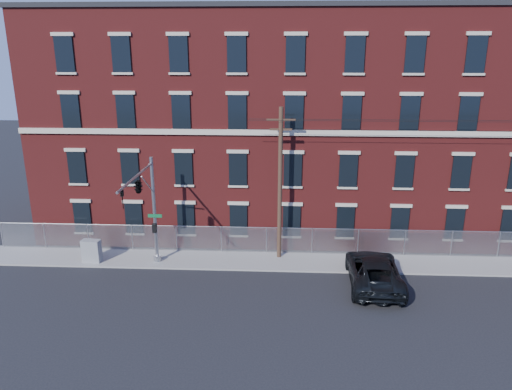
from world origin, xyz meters
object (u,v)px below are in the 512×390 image
Objects in this scene: traffic_signal_mast at (142,195)px; utility_pole_near at (280,182)px; pickup_truck at (374,271)px; utility_cabinet at (92,251)px.

utility_pole_near is at bearing 23.14° from traffic_signal_mast.
utility_pole_near is 8.00m from pickup_truck.
utility_pole_near reaches higher than traffic_signal_mast.
utility_pole_near is 6.69× the size of utility_cabinet.
pickup_truck is 4.29× the size of utility_cabinet.
pickup_truck is at bearing -1.55° from utility_cabinet.
utility_pole_near is at bearing -29.44° from pickup_truck.
traffic_signal_mast is 1.09× the size of pickup_truck.
utility_cabinet is (-12.25, -1.40, -4.47)m from utility_pole_near.
utility_pole_near reaches higher than pickup_truck.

